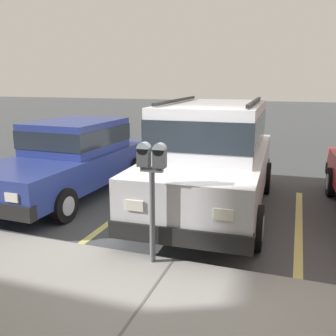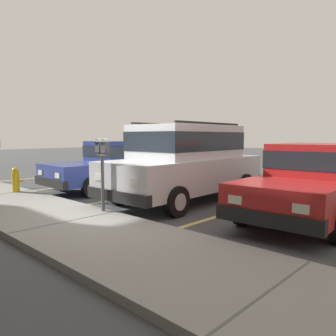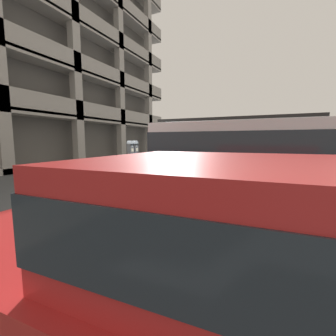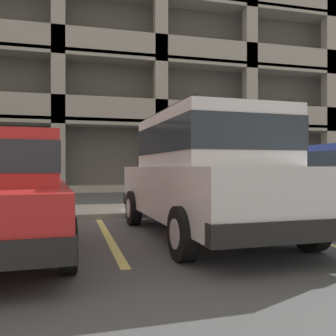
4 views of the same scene
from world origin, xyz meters
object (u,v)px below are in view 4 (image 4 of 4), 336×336
silver_suv (206,169)px  parking_meter_near (176,161)px  fire_hydrant (312,192)px  parking_garage (140,60)px

silver_suv → parking_meter_near: 2.50m
silver_suv → fire_hydrant: silver_suv is taller
parking_meter_near → parking_garage: 15.35m
parking_garage → fire_hydrant: 15.47m
parking_meter_near → fire_hydrant: parking_meter_near is taller
parking_meter_near → fire_hydrant: (3.80, 0.30, -0.79)m
parking_meter_near → parking_garage: parking_garage is taller
silver_suv → parking_garage: size_ratio=0.15×
parking_meter_near → fire_hydrant: size_ratio=2.19×
parking_meter_near → silver_suv: bearing=-94.7°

